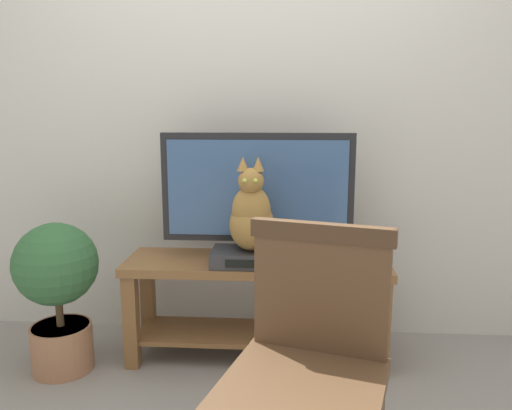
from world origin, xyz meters
The scene contains 8 objects.
back_wall centered at (0.00, 0.90, 1.40)m, with size 7.00×0.12×2.80m, color beige.
tv_stand centered at (0.06, 0.50, 0.37)m, with size 1.34×0.40×0.53m.
tv centered at (0.06, 0.55, 0.88)m, with size 0.98×0.20×0.65m.
media_box centered at (0.04, 0.42, 0.57)m, with size 0.40×0.23×0.08m.
cat centered at (0.04, 0.41, 0.78)m, with size 0.22×0.28×0.47m.
wooden_chair centered at (0.29, -0.49, 0.54)m, with size 0.59×0.60×0.93m.
book_stack centered at (0.58, 0.49, 0.57)m, with size 0.23×0.18×0.07m.
potted_plant centered at (-0.91, 0.30, 0.44)m, with size 0.40×0.40×0.76m.
Camera 1 is at (0.22, -1.96, 1.30)m, focal length 35.03 mm.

